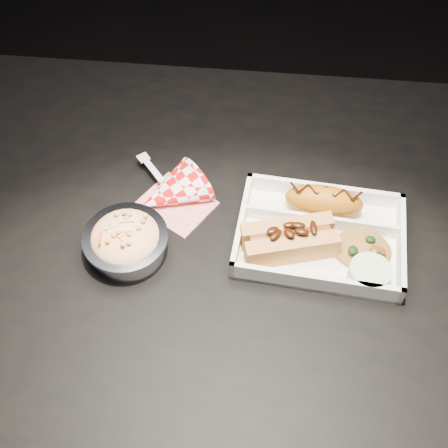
{
  "coord_description": "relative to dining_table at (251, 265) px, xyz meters",
  "views": [
    {
      "loc": [
        0.01,
        -0.51,
        1.46
      ],
      "look_at": [
        -0.04,
        -0.03,
        0.81
      ],
      "focal_mm": 45.0,
      "sensor_mm": 36.0,
      "label": 1
    }
  ],
  "objects": [
    {
      "name": "floor",
      "position": [
        0.0,
        0.0,
        -0.68
      ],
      "size": [
        4.0,
        4.0,
        0.05
      ],
      "primitive_type": "cube",
      "color": "black",
      "rests_on": "ground"
    },
    {
      "name": "hotdog",
      "position": [
        0.05,
        -0.03,
        0.12
      ],
      "size": [
        0.15,
        0.09,
        0.06
      ],
      "rotation": [
        0.0,
        0.0,
        0.27
      ],
      "color": "#D08C47",
      "rests_on": "food_tray"
    },
    {
      "name": "fried_pastry",
      "position": [
        0.11,
        0.05,
        0.12
      ],
      "size": [
        0.13,
        0.06,
        0.05
      ],
      "primitive_type": "ellipsoid",
      "rotation": [
        0.0,
        0.0,
        -0.08
      ],
      "color": "#B96912",
      "rests_on": "food_tray"
    },
    {
      "name": "foil_coleslaw_cup",
      "position": [
        -0.19,
        -0.05,
        0.12
      ],
      "size": [
        0.13,
        0.13,
        0.07
      ],
      "color": "silver",
      "rests_on": "dining_table"
    },
    {
      "name": "food_tray",
      "position": [
        0.1,
        -0.0,
        0.1
      ],
      "size": [
        0.26,
        0.2,
        0.04
      ],
      "rotation": [
        0.0,
        0.0,
        -0.08
      ],
      "color": "white",
      "rests_on": "dining_table"
    },
    {
      "name": "fried_rice_mound",
      "position": [
        0.16,
        -0.02,
        0.11
      ],
      "size": [
        0.1,
        0.08,
        0.03
      ],
      "primitive_type": "ellipsoid",
      "rotation": [
        0.0,
        0.0,
        -0.08
      ],
      "color": "#A5732F",
      "rests_on": "food_tray"
    },
    {
      "name": "cupcake_liner",
      "position": [
        0.17,
        -0.07,
        0.11
      ],
      "size": [
        0.06,
        0.06,
        0.03
      ],
      "primitive_type": "cylinder",
      "color": "beige",
      "rests_on": "food_tray"
    },
    {
      "name": "dining_table",
      "position": [
        0.0,
        0.0,
        0.0
      ],
      "size": [
        1.2,
        0.8,
        0.75
      ],
      "color": "black",
      "rests_on": "ground"
    },
    {
      "name": "napkin_fork",
      "position": [
        -0.14,
        0.06,
        0.11
      ],
      "size": [
        0.15,
        0.16,
        0.1
      ],
      "rotation": [
        0.0,
        0.0,
        -0.88
      ],
      "color": "red",
      "rests_on": "dining_table"
    }
  ]
}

